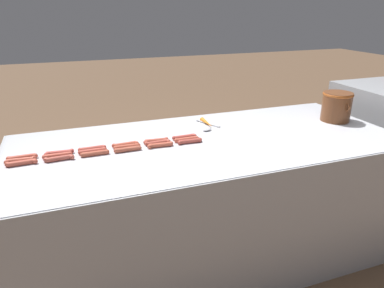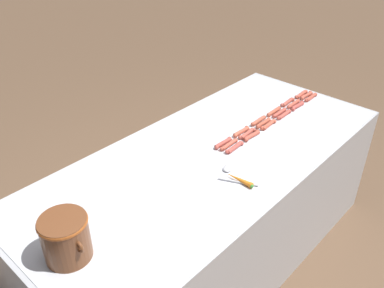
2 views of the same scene
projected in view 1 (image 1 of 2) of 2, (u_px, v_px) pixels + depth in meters
The scene contains 23 objects.
ground_plane at pixel (207, 251), 2.52m from camera, with size 20.00×20.00×0.00m, color brown.
griddle_counter at pixel (208, 199), 2.36m from camera, with size 1.07×2.46×0.86m.
hot_dog_0 at pixel (22, 157), 1.92m from camera, with size 0.03×0.16×0.03m.
hot_dog_1 at pixel (59, 153), 1.98m from camera, with size 0.04×0.16×0.03m.
hot_dog_2 at pixel (92, 149), 2.04m from camera, with size 0.03×0.16×0.03m.
hot_dog_3 at pixel (125, 145), 2.10m from camera, with size 0.04×0.16×0.03m.
hot_dog_4 at pixel (156, 141), 2.16m from camera, with size 0.04×0.16×0.03m.
hot_dog_5 at pixel (184, 137), 2.22m from camera, with size 0.03×0.16×0.03m.
hot_dog_6 at pixel (20, 160), 1.88m from camera, with size 0.04×0.16×0.03m.
hot_dog_7 at pixel (57, 155), 1.94m from camera, with size 0.03×0.16×0.03m.
hot_dog_8 at pixel (93, 151), 2.00m from camera, with size 0.03×0.16×0.03m.
hot_dog_9 at pixel (127, 147), 2.06m from camera, with size 0.03×0.16×0.03m.
hot_dog_10 at pixel (158, 143), 2.12m from camera, with size 0.04×0.16×0.03m.
hot_dog_11 at pixel (186, 139), 2.18m from camera, with size 0.03×0.16×0.03m.
hot_dog_12 at pixel (21, 163), 1.85m from camera, with size 0.03×0.16×0.03m.
hot_dog_13 at pixel (59, 158), 1.91m from camera, with size 0.04×0.16×0.03m.
hot_dog_14 at pixel (95, 153), 1.97m from camera, with size 0.03×0.16×0.03m.
hot_dog_15 at pixel (128, 149), 2.03m from camera, with size 0.03×0.16×0.03m.
hot_dog_16 at pixel (160, 145), 2.09m from camera, with size 0.04×0.16×0.03m.
hot_dog_17 at pixel (190, 141), 2.15m from camera, with size 0.03×0.16×0.03m.
bean_pot at pixel (337, 105), 2.54m from camera, with size 0.26×0.21×0.21m.
serving_spoon at pixel (207, 127), 2.41m from camera, with size 0.26×0.15×0.02m.
carrot at pixel (206, 122), 2.49m from camera, with size 0.18×0.04×0.03m.
Camera 1 is at (1.90, -0.80, 1.64)m, focal length 32.83 mm.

